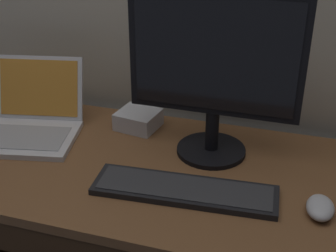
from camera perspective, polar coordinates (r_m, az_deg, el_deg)
The scene contains 6 objects.
desk at distance 1.50m, azimuth -2.66°, elevation -12.25°, with size 1.56×0.65×0.76m.
laptop_silver at distance 1.59m, azimuth -16.35°, elevation 0.51°, with size 0.36×0.37×0.22m.
external_monitor at distance 1.32m, azimuth 5.68°, elevation 6.63°, with size 0.50×0.21×0.50m.
wired_keyboard at distance 1.26m, azimuth 2.03°, elevation -7.82°, with size 0.50×0.17×0.02m.
computer_mouse at distance 1.24m, azimuth 18.10°, elevation -9.46°, with size 0.07×0.10×0.04m, color #B7B7BC.
external_drive_box at distance 1.58m, azimuth -3.65°, elevation 0.80°, with size 0.13×0.12×0.06m, color silver.
Camera 1 is at (0.40, -1.09, 1.50)m, focal length 49.90 mm.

